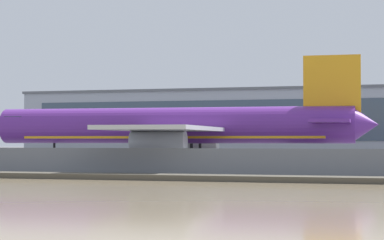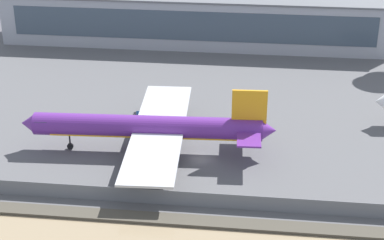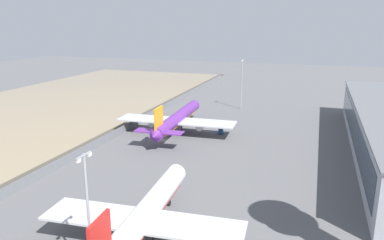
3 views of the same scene
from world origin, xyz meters
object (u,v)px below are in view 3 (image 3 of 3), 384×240
Objects in this scene: cargo_jet_purple at (177,119)px; passenger_jet_white_red at (145,215)px; apron_light_mast_apron_west at (242,82)px; apron_light_mast_apron_east at (89,218)px; baggage_tug at (221,131)px.

cargo_jet_purple reaches higher than passenger_jet_white_red.
passenger_jet_white_red is at bearing 16.03° from cargo_jet_purple.
apron_light_mast_apron_west is at bearing 162.87° from cargo_jet_purple.
cargo_jet_purple is 81.05m from apron_light_mast_apron_east.
passenger_jet_white_red is 15.97m from apron_light_mast_apron_east.
cargo_jet_purple is at bearing -74.02° from baggage_tug.
apron_light_mast_apron_west is (-44.05, 13.57, 7.30)m from cargo_jet_purple.
passenger_jet_white_red is at bearing 3.29° from baggage_tug.
apron_light_mast_apron_west reaches higher than baggage_tug.
baggage_tug is at bearing 1.48° from apron_light_mast_apron_west.
apron_light_mast_apron_west reaches higher than cargo_jet_purple.
apron_light_mast_apron_east is at bearing 1.81° from baggage_tug.
apron_light_mast_apron_west is at bearing -178.52° from baggage_tug.
baggage_tug is 41.51m from apron_light_mast_apron_west.
cargo_jet_purple is 1.14× the size of passenger_jet_white_red.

